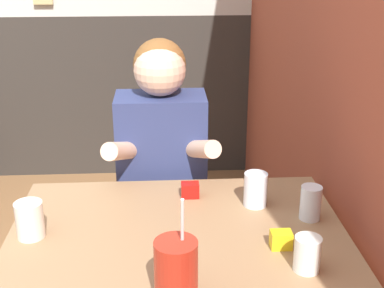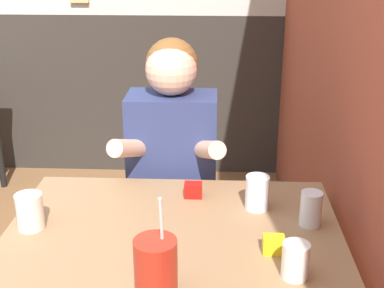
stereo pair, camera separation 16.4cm
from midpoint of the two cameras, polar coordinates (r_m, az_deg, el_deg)
main_table at (r=1.64m, az=-4.39°, el=-11.96°), size 1.01×0.78×0.75m
person_seated at (r=2.13m, az=-5.38°, el=-4.91°), size 0.42×0.40×1.23m
cocktail_pitcher at (r=1.31m, az=-5.40°, el=-13.51°), size 0.11×0.11×0.28m
glass_near_pitcher at (r=1.75m, az=4.13°, el=-4.93°), size 0.08×0.08×0.11m
glass_center at (r=1.44m, az=8.99°, el=-11.59°), size 0.07×0.07×0.10m
glass_far_side at (r=1.66m, az=-19.69°, el=-7.70°), size 0.08×0.08×0.11m
glass_by_brick at (r=1.69m, az=9.84°, el=-6.27°), size 0.07×0.07×0.11m
condiment_ketchup at (r=1.81m, az=-2.80°, el=-4.99°), size 0.06×0.04×0.05m
condiment_mustard at (r=1.54m, az=6.45°, el=-10.20°), size 0.06×0.04×0.05m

